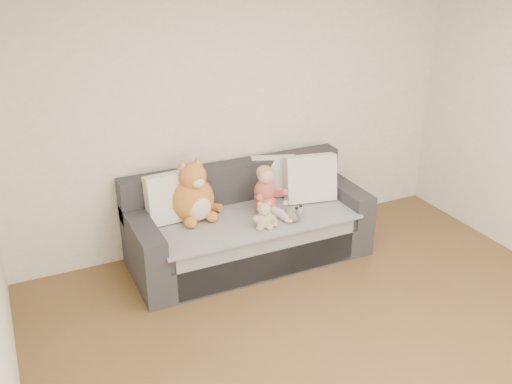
# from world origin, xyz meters

# --- Properties ---
(room_shell) EXTENTS (5.00, 5.00, 5.00)m
(room_shell) POSITION_xyz_m (0.00, 0.42, 1.30)
(room_shell) COLOR brown
(room_shell) RESTS_ON ground
(sofa) EXTENTS (2.20, 0.94, 0.85)m
(sofa) POSITION_xyz_m (-0.13, 2.06, 0.31)
(sofa) COLOR #26262A
(sofa) RESTS_ON ground
(cushion_left) EXTENTS (0.49, 0.24, 0.45)m
(cushion_left) POSITION_xyz_m (-0.79, 2.20, 0.69)
(cushion_left) COLOR beige
(cushion_left) RESTS_ON sofa
(cushion_right_back) EXTENTS (0.47, 0.33, 0.41)m
(cushion_right_back) POSITION_xyz_m (0.26, 2.30, 0.67)
(cushion_right_back) COLOR beige
(cushion_right_back) RESTS_ON sofa
(cushion_right_front) EXTENTS (0.52, 0.31, 0.46)m
(cushion_right_front) POSITION_xyz_m (0.53, 2.05, 0.70)
(cushion_right_front) COLOR beige
(cushion_right_front) RESTS_ON sofa
(toddler) EXTENTS (0.32, 0.45, 0.45)m
(toddler) POSITION_xyz_m (0.03, 1.97, 0.66)
(toddler) COLOR #C24B44
(toddler) RESTS_ON sofa
(plush_cat) EXTENTS (0.49, 0.45, 0.61)m
(plush_cat) POSITION_xyz_m (-0.62, 2.14, 0.70)
(plush_cat) COLOR orange
(plush_cat) RESTS_ON sofa
(teddy_bear) EXTENTS (0.20, 0.16, 0.26)m
(teddy_bear) POSITION_xyz_m (-0.13, 1.71, 0.58)
(teddy_bear) COLOR #CDB48E
(teddy_bear) RESTS_ON sofa
(plush_cow) EXTENTS (0.14, 0.21, 0.17)m
(plush_cow) POSITION_xyz_m (0.17, 1.72, 0.54)
(plush_cow) COLOR white
(plush_cow) RESTS_ON sofa
(sippy_cup) EXTENTS (0.10, 0.07, 0.11)m
(sippy_cup) POSITION_xyz_m (-0.06, 1.90, 0.53)
(sippy_cup) COLOR #4B3288
(sippy_cup) RESTS_ON sofa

